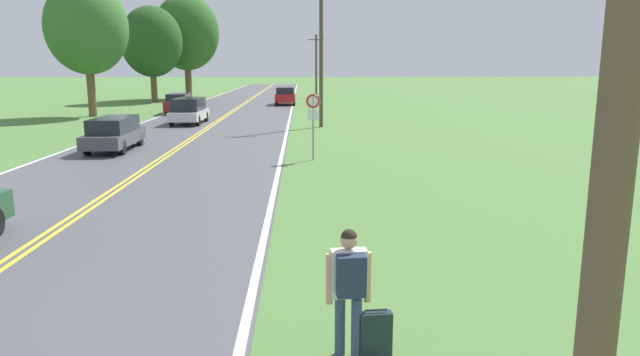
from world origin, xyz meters
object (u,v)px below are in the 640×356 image
Objects in this scene: car_dark_grey_van_approaching at (114,133)px; car_red_suv_receding at (285,95)px; hitchhiker_person at (349,281)px; tree_mid_treeline at (87,28)px; tree_left_verge at (152,42)px; car_silver_van_mid_near at (189,110)px; tree_behind_sign at (186,33)px; suitcase at (375,335)px; car_maroon_suv_mid_far at (179,103)px; traffic_sign at (313,110)px.

car_dark_grey_van_approaching is 31.79m from car_red_suv_receding.
hitchhiker_person is 0.18× the size of tree_mid_treeline.
tree_left_verge reaches higher than car_silver_van_mid_near.
tree_left_verge is 2.17× the size of car_red_suv_receding.
tree_behind_sign reaches higher than car_silver_van_mid_near.
car_red_suv_receding is at bearing -2.48° from suitcase.
tree_behind_sign is at bearing 5.31° from car_dark_grey_van_approaching.
tree_behind_sign reaches higher than tree_mid_treeline.
car_red_suv_receding is (14.45, 12.91, -5.69)m from tree_mid_treeline.
car_red_suv_receding reaches higher than car_dark_grey_van_approaching.
car_maroon_suv_mid_far is (-1.37, 20.72, 0.05)m from car_dark_grey_van_approaching.
traffic_sign is 27.24m from tree_mid_treeline.
hitchhiker_person is 2.54× the size of suitcase.
car_red_suv_receding is (11.70, -11.06, -6.64)m from tree_behind_sign.
traffic_sign is 0.59× the size of car_maroon_suv_mid_far.
traffic_sign is at bearing -109.73° from car_dark_grey_van_approaching.
car_silver_van_mid_near is at bearing -70.77° from tree_left_verge.
car_red_suv_receding reaches higher than suitcase.
car_dark_grey_van_approaching is at bearing -12.92° from car_red_suv_receding.
tree_behind_sign is (2.45, 6.39, 1.27)m from tree_left_verge.
traffic_sign is 0.57× the size of car_dark_grey_van_approaching.
traffic_sign is 17.27m from car_silver_van_mid_near.
car_maroon_suv_mid_far is (-10.61, 40.15, -0.22)m from hitchhiker_person.
tree_behind_sign is 31.15m from car_silver_van_mid_near.
car_silver_van_mid_near is 1.02× the size of car_maroon_suv_mid_far.
suitcase is 0.26× the size of traffic_sign.
hitchhiker_person is 0.65× the size of traffic_sign.
car_maroon_suv_mid_far is (-10.48, 23.81, -1.20)m from traffic_sign.
car_maroon_suv_mid_far is at bearing 2.79° from car_dark_grey_van_approaching.
hitchhiker_person is 32.63m from car_silver_van_mid_near.
car_red_suv_receding is at bearing -13.81° from car_dark_grey_van_approaching.
traffic_sign is (-0.49, 16.35, 1.74)m from suitcase.
hitchhiker_person is 0.38× the size of car_maroon_suv_mid_far.
traffic_sign is 0.27× the size of tree_left_verge.
hitchhiker_person is 16.37m from traffic_sign.
traffic_sign is at bearing -151.57° from car_silver_van_mid_near.
suitcase is 57.89m from tree_left_verge.
car_maroon_suv_mid_far is at bearing -39.45° from car_red_suv_receding.
suitcase is 41.68m from tree_mid_treeline.
car_maroon_suv_mid_far reaches higher than car_dark_grey_van_approaching.
suitcase is 0.15× the size of car_red_suv_receding.
tree_left_verge is (-16.33, 55.10, 5.22)m from hitchhiker_person.
suitcase is 50.50m from car_red_suv_receding.
tree_left_verge is at bearing 19.97° from car_silver_van_mid_near.
car_silver_van_mid_near is (8.50, -5.92, -5.71)m from tree_mid_treeline.
tree_mid_treeline is (-16.64, 37.52, 5.53)m from hitchhiker_person.
suitcase is (0.36, -0.01, -0.76)m from hitchhiker_person.
car_red_suv_receding is at bearing -42.17° from car_maroon_suv_mid_far.
tree_left_verge reaches higher than suitcase.
tree_behind_sign reaches higher than traffic_sign.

